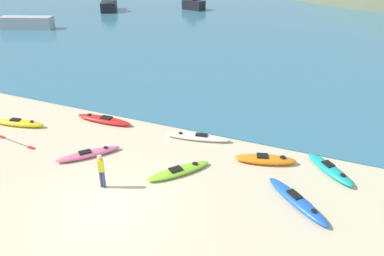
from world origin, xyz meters
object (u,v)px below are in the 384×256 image
object	(u,v)px
kayak_on_sand_4	(297,200)
kayak_on_sand_7	(88,154)
kayak_on_sand_2	(198,137)
moored_boat_3	(109,5)
kayak_on_sand_6	(330,169)
kayak_on_sand_3	(265,159)
moored_boat_0	(27,23)
kayak_on_sand_1	(19,123)
kayak_on_sand_5	(179,171)
kayak_on_sand_0	(104,120)
person_near_foreground	(101,169)
loose_paddle	(16,142)
moored_boat_1	(193,4)

from	to	relation	value
kayak_on_sand_4	kayak_on_sand_7	xyz separation A→B (m)	(-9.88, -0.29, -0.03)
kayak_on_sand_2	moored_boat_3	distance (m)	40.56
kayak_on_sand_2	kayak_on_sand_6	xyz separation A→B (m)	(6.62, -0.49, 0.03)
kayak_on_sand_2	kayak_on_sand_6	size ratio (longest dim) A/B	1.38
kayak_on_sand_3	moored_boat_0	world-z (taller)	moored_boat_0
kayak_on_sand_1	kayak_on_sand_5	distance (m)	10.35
kayak_on_sand_0	moored_boat_0	size ratio (longest dim) A/B	0.58
kayak_on_sand_5	person_near_foreground	xyz separation A→B (m)	(-2.50, -2.23, 0.79)
kayak_on_sand_0	moored_boat_3	xyz separation A→B (m)	(-20.76, 30.83, 0.69)
kayak_on_sand_2	person_near_foreground	bearing A→B (deg)	-111.04
kayak_on_sand_0	kayak_on_sand_6	size ratio (longest dim) A/B	1.39
kayak_on_sand_3	kayak_on_sand_7	xyz separation A→B (m)	(-8.01, -2.82, -0.04)
kayak_on_sand_1	moored_boat_3	bearing A→B (deg)	116.63
kayak_on_sand_6	kayak_on_sand_7	bearing A→B (deg)	-163.74
kayak_on_sand_1	loose_paddle	distance (m)	2.06
kayak_on_sand_0	person_near_foreground	xyz separation A→B (m)	(3.68, -5.30, 0.76)
moored_boat_0	kayak_on_sand_6	bearing A→B (deg)	-26.44
moored_boat_0	kayak_on_sand_7	bearing A→B (deg)	-40.43
person_near_foreground	kayak_on_sand_3	bearing A→B (deg)	38.39
kayak_on_sand_7	loose_paddle	distance (m)	4.34
kayak_on_sand_2	moored_boat_0	size ratio (longest dim) A/B	0.58
kayak_on_sand_6	moored_boat_1	distance (m)	43.27
kayak_on_sand_6	moored_boat_1	size ratio (longest dim) A/B	0.73
kayak_on_sand_7	moored_boat_1	distance (m)	41.80
kayak_on_sand_1	kayak_on_sand_7	world-z (taller)	kayak_on_sand_1
kayak_on_sand_1	moored_boat_0	distance (m)	26.85
person_near_foreground	kayak_on_sand_6	bearing A→B (deg)	29.77
kayak_on_sand_0	kayak_on_sand_6	bearing A→B (deg)	-1.41
kayak_on_sand_5	moored_boat_3	distance (m)	43.31
kayak_on_sand_5	kayak_on_sand_2	bearing A→B (deg)	96.75
kayak_on_sand_0	person_near_foreground	bearing A→B (deg)	-55.20
kayak_on_sand_5	moored_boat_3	xyz separation A→B (m)	(-26.94, 33.91, 0.72)
kayak_on_sand_6	moored_boat_1	bearing A→B (deg)	121.24
kayak_on_sand_2	kayak_on_sand_5	xyz separation A→B (m)	(0.39, -3.26, -0.02)
kayak_on_sand_1	moored_boat_1	world-z (taller)	moored_boat_1
kayak_on_sand_5	moored_boat_1	world-z (taller)	moored_boat_1
kayak_on_sand_4	moored_boat_0	size ratio (longest dim) A/B	0.50
person_near_foreground	moored_boat_3	bearing A→B (deg)	124.08
moored_boat_0	kayak_on_sand_2	bearing A→B (deg)	-30.79
kayak_on_sand_4	kayak_on_sand_5	size ratio (longest dim) A/B	1.05
kayak_on_sand_6	moored_boat_0	bearing A→B (deg)	153.56
kayak_on_sand_1	kayak_on_sand_6	bearing A→B (deg)	6.88
kayak_on_sand_0	moored_boat_1	xyz separation A→B (m)	(-10.03, 36.69, 0.68)
kayak_on_sand_3	kayak_on_sand_4	world-z (taller)	kayak_on_sand_3
kayak_on_sand_0	kayak_on_sand_7	xyz separation A→B (m)	(1.54, -3.48, -0.02)
kayak_on_sand_1	kayak_on_sand_7	distance (m)	5.81
moored_boat_3	loose_paddle	bearing A→B (deg)	-62.59
kayak_on_sand_4	kayak_on_sand_6	world-z (taller)	kayak_on_sand_6
kayak_on_sand_3	kayak_on_sand_7	distance (m)	8.49
kayak_on_sand_2	kayak_on_sand_3	distance (m)	3.85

